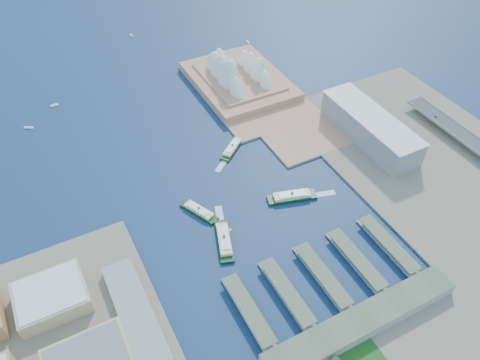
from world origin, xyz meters
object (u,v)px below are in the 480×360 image
ferry_a (199,210)px  ferry_b (232,147)px  opera_house (239,66)px  ferry_c (224,239)px  toaster_building (370,128)px  car_c (436,116)px  ferry_d (292,195)px

ferry_a → ferry_b: ferry_b is taller
ferry_b → ferry_a: bearing=-84.6°
opera_house → ferry_a: size_ratio=3.67×
ferry_b → ferry_c: 153.96m
toaster_building → ferry_a: toaster_building is taller
toaster_building → ferry_b: size_ratio=3.10×
toaster_building → car_c: size_ratio=32.66×
ferry_b → car_c: car_c is taller
opera_house → toaster_building: opera_house is taller
ferry_a → car_c: 355.22m
ferry_b → car_c: bearing=34.2°
ferry_d → opera_house: bearing=3.0°
opera_house → toaster_building: bearing=-65.8°
ferry_b → ferry_c: size_ratio=0.87×
opera_house → ferry_b: 158.83m
ferry_d → car_c: size_ratio=12.25×
opera_house → ferry_b: (-79.96, -134.49, -27.27)m
opera_house → ferry_d: opera_house is taller
ferry_a → ferry_c: 51.93m
car_c → ferry_a: bearing=-0.2°
ferry_d → car_c: 251.05m
car_c → ferry_d: bearing=6.5°
ferry_d → car_c: (249.23, 28.47, 10.04)m
ferry_c → car_c: (348.43, 50.11, 10.07)m
opera_house → ferry_c: (-157.43, -267.55, -26.53)m
ferry_a → ferry_d: bearing=-40.6°
toaster_building → ferry_b: bearing=158.9°
ferry_b → ferry_c: bearing=-69.0°
ferry_c → ferry_d: 101.53m
car_c → ferry_b: bearing=-17.0°
ferry_c → ferry_a: bearing=-64.0°
opera_house → ferry_c: size_ratio=3.11×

